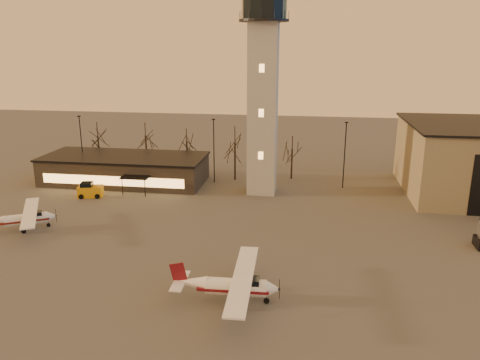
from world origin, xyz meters
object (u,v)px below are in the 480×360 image
object	(u,v)px
cessna_rear	(28,221)
control_tower	(263,80)
terminal	(125,169)
cessna_front	(238,289)
service_cart	(90,191)

from	to	relation	value
cessna_rear	control_tower	bearing A→B (deg)	7.04
terminal	cessna_front	xyz separation A→B (m)	(23.34, -33.19, -0.99)
cessna_front	cessna_rear	bearing A→B (deg)	153.10
terminal	service_cart	xyz separation A→B (m)	(-2.11, -8.02, -1.34)
control_tower	terminal	world-z (taller)	control_tower
terminal	cessna_front	distance (m)	40.58
cessna_rear	service_cart	distance (m)	12.86
terminal	control_tower	bearing A→B (deg)	-5.15
cessna_front	service_cart	size ratio (longest dim) A/B	3.34
control_tower	service_cart	xyz separation A→B (m)	(-24.10, -6.04, -15.51)
control_tower	cessna_rear	bearing A→B (deg)	-143.80
cessna_front	service_cart	distance (m)	35.79
control_tower	terminal	xyz separation A→B (m)	(-21.99, 1.98, -14.17)
terminal	cessna_front	world-z (taller)	terminal
cessna_front	cessna_rear	xyz separation A→B (m)	(-27.04, 12.40, -0.11)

